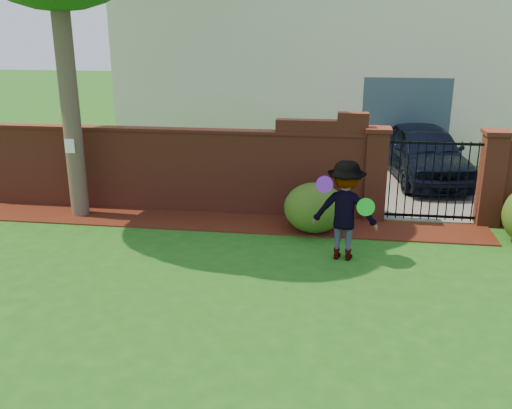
# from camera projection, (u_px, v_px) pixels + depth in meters

# --- Properties ---
(ground) EXTENTS (80.00, 80.00, 0.01)m
(ground) POSITION_uv_depth(u_px,v_px,m) (216.00, 304.00, 7.91)
(ground) COLOR #1F5916
(ground) RESTS_ON ground
(mulch_bed) EXTENTS (11.10, 1.08, 0.03)m
(mulch_bed) POSITION_uv_depth(u_px,v_px,m) (205.00, 221.00, 11.18)
(mulch_bed) COLOR #3D140B
(mulch_bed) RESTS_ON ground
(brick_wall) EXTENTS (8.70, 0.31, 2.16)m
(brick_wall) POSITION_uv_depth(u_px,v_px,m) (161.00, 167.00, 11.66)
(brick_wall) COLOR maroon
(brick_wall) RESTS_ON ground
(pillar_left) EXTENTS (0.50, 0.50, 1.88)m
(pillar_left) POSITION_uv_depth(u_px,v_px,m) (376.00, 174.00, 11.06)
(pillar_left) COLOR maroon
(pillar_left) RESTS_ON ground
(pillar_right) EXTENTS (0.50, 0.50, 1.88)m
(pillar_right) POSITION_uv_depth(u_px,v_px,m) (491.00, 178.00, 10.76)
(pillar_right) COLOR maroon
(pillar_right) RESTS_ON ground
(iron_gate) EXTENTS (1.78, 0.03, 1.60)m
(iron_gate) POSITION_uv_depth(u_px,v_px,m) (432.00, 181.00, 10.94)
(iron_gate) COLOR black
(iron_gate) RESTS_ON ground
(driveway) EXTENTS (3.20, 8.00, 0.01)m
(driveway) POSITION_uv_depth(u_px,v_px,m) (406.00, 172.00, 14.97)
(driveway) COLOR slate
(driveway) RESTS_ON ground
(house) EXTENTS (12.40, 6.40, 6.30)m
(house) POSITION_uv_depth(u_px,v_px,m) (321.00, 45.00, 18.10)
(house) COLOR #F5ECCD
(house) RESTS_ON ground
(car) EXTENTS (2.24, 4.36, 1.42)m
(car) POSITION_uv_depth(u_px,v_px,m) (427.00, 154.00, 13.81)
(car) COLOR black
(car) RESTS_ON ground
(paper_notice) EXTENTS (0.20, 0.01, 0.28)m
(paper_notice) POSITION_uv_depth(u_px,v_px,m) (70.00, 146.00, 10.96)
(paper_notice) COLOR white
(paper_notice) RESTS_ON tree
(shrub_left) EXTENTS (1.15, 1.15, 0.94)m
(shrub_left) POSITION_uv_depth(u_px,v_px,m) (314.00, 208.00, 10.55)
(shrub_left) COLOR #275018
(shrub_left) RESTS_ON ground
(man) EXTENTS (1.17, 0.78, 1.69)m
(man) POSITION_uv_depth(u_px,v_px,m) (344.00, 211.00, 9.19)
(man) COLOR gray
(man) RESTS_ON ground
(frisbee_purple) EXTENTS (0.29, 0.12, 0.28)m
(frisbee_purple) POSITION_uv_depth(u_px,v_px,m) (325.00, 184.00, 8.98)
(frisbee_purple) COLOR purple
(frisbee_purple) RESTS_ON man
(frisbee_green) EXTENTS (0.30, 0.08, 0.29)m
(frisbee_green) POSITION_uv_depth(u_px,v_px,m) (366.00, 207.00, 8.96)
(frisbee_green) COLOR green
(frisbee_green) RESTS_ON man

